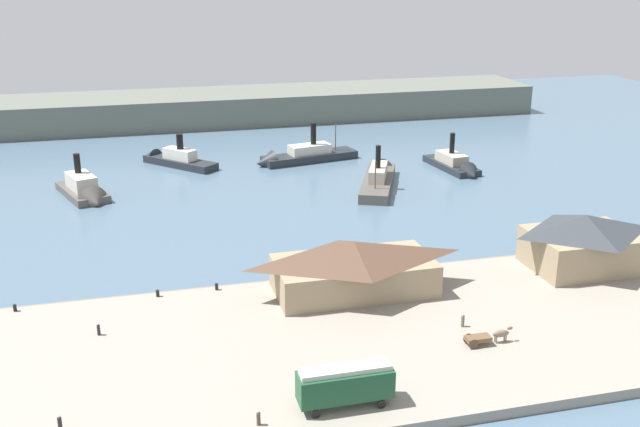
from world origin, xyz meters
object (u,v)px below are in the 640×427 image
pedestrian_near_cart (258,418)px  pedestrian_near_west_shed (60,423)px  ferry_shed_customs_shed (354,267)px  mooring_post_center_east (217,287)px  pedestrian_near_east_shed (99,330)px  pedestrian_walking_west (463,321)px  ferry_moored_west (173,159)px  ferry_mid_harbor (379,177)px  street_tram (345,383)px  ferry_near_quay (299,157)px  mooring_post_west (158,293)px  ferry_moored_east (85,191)px  pedestrian_by_tram (392,387)px  horse_cart (486,337)px  ferry_shed_central_terminal (583,241)px  mooring_post_center_west (15,308)px  ferry_departing_north (456,165)px

pedestrian_near_cart → pedestrian_near_west_shed: size_ratio=0.97×
ferry_shed_customs_shed → mooring_post_center_east: (-17.63, 4.97, -3.07)m
pedestrian_near_east_shed → pedestrian_walking_west: size_ratio=0.91×
ferry_moored_west → ferry_mid_harbor: (39.33, -25.09, 0.06)m
street_tram → ferry_near_quay: bearing=79.8°
pedestrian_near_west_shed → ferry_mid_harbor: ferry_mid_harbor is taller
pedestrian_near_west_shed → pedestrian_walking_west: pedestrian_walking_west is taller
ferry_near_quay → pedestrian_near_east_shed: bearing=-118.8°
mooring_post_west → ferry_moored_east: bearing=102.3°
street_tram → pedestrian_by_tram: (5.19, 0.73, -1.72)m
ferry_shed_customs_shed → pedestrian_by_tram: (-3.47, -24.73, -2.73)m
horse_cart → pedestrian_walking_west: (-0.79, 4.62, -0.17)m
horse_cart → mooring_post_west: size_ratio=6.41×
ferry_moored_east → street_tram: bearing=-71.0°
pedestrian_near_west_shed → ferry_moored_east: ferry_moored_east is taller
pedestrian_near_east_shed → pedestrian_by_tram: 35.62m
street_tram → mooring_post_west: size_ratio=10.53×
ferry_shed_central_terminal → horse_cart: (-23.28, -17.18, -3.12)m
horse_cart → mooring_post_center_west: horse_cart is taller
ferry_shed_central_terminal → horse_cart: 29.10m
ferry_shed_central_terminal → ferry_mid_harbor: size_ratio=0.58×
pedestrian_near_cart → ferry_moored_west: (-1.04, 102.38, -0.58)m
street_tram → horse_cart: (19.17, 7.89, -1.59)m
pedestrian_walking_west → mooring_post_center_west: bearing=161.3°
ferry_shed_customs_shed → street_tram: (-8.66, -25.46, -1.01)m
horse_cart → mooring_post_center_west: (-53.45, 22.47, -0.47)m
pedestrian_near_east_shed → pedestrian_near_cart: (15.07, -22.34, 0.02)m
pedestrian_walking_west → ferry_moored_east: ferry_moored_east is taller
ferry_near_quay → pedestrian_by_tram: bearing=-97.3°
mooring_post_west → ferry_departing_north: size_ratio=0.05×
mooring_post_center_east → ferry_moored_west: ferry_moored_west is taller
ferry_shed_central_terminal → ferry_near_quay: ferry_shed_central_terminal is taller
ferry_moored_west → ferry_departing_north: ferry_departing_north is taller
street_tram → pedestrian_near_east_shed: bearing=138.4°
horse_cart → pedestrian_by_tram: horse_cart is taller
ferry_shed_customs_shed → ferry_moored_east: ferry_shed_customs_shed is taller
mooring_post_center_west → mooring_post_west: (17.57, -0.10, 0.00)m
pedestrian_near_east_shed → ferry_departing_north: size_ratio=0.09×
pedestrian_near_east_shed → mooring_post_center_east: size_ratio=1.69×
mooring_post_center_west → ferry_near_quay: (51.63, 65.98, -0.32)m
pedestrian_near_east_shed → ferry_departing_north: 93.85m
pedestrian_walking_west → ferry_near_quay: bearing=90.7°
pedestrian_walking_west → ferry_moored_west: size_ratio=0.09×
pedestrian_near_east_shed → ferry_mid_harbor: (53.37, 54.95, -0.50)m
pedestrian_walking_west → street_tram: bearing=-145.7°
pedestrian_near_cart → ferry_moored_west: bearing=90.6°
mooring_post_center_west → mooring_post_west: same height
ferry_shed_central_terminal → pedestrian_near_east_shed: size_ratio=9.82×
street_tram → ferry_moored_west: bearing=95.6°
horse_cart → pedestrian_near_west_shed: size_ratio=3.58×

